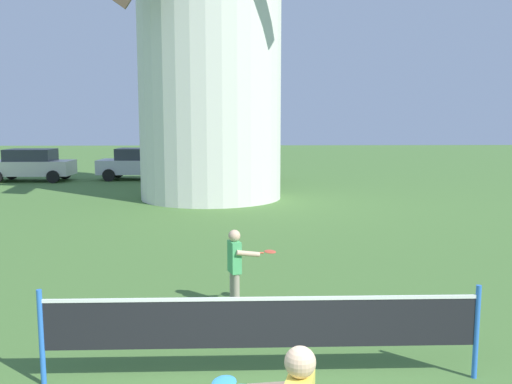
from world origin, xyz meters
TOP-DOWN VIEW (x-y plane):
  - tennis_net at (0.15, 1.92)m, footprint 4.95×0.06m
  - player_far at (-0.15, 4.38)m, footprint 0.80×0.40m
  - parked_car_cream at (-10.20, 22.51)m, footprint 3.93×1.91m
  - parked_car_silver at (-4.96, 23.05)m, footprint 4.23×2.01m
  - parked_car_black at (-0.68, 22.56)m, footprint 4.37×2.07m

SIDE VIEW (x-z plane):
  - tennis_net at x=0.15m, z-range 0.13..1.23m
  - player_far at x=-0.15m, z-range 0.08..1.33m
  - parked_car_cream at x=-10.20m, z-range 0.03..1.59m
  - parked_car_silver at x=-4.96m, z-range 0.03..1.59m
  - parked_car_black at x=-0.68m, z-range 0.03..1.59m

